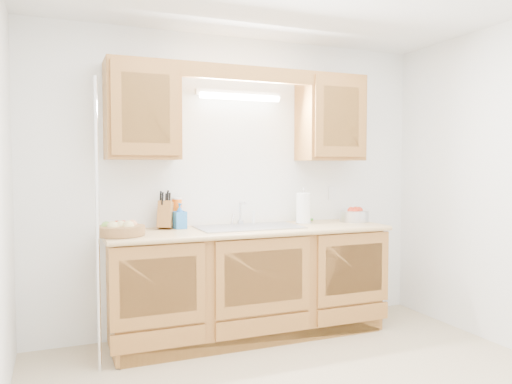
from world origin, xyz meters
name	(u,v)px	position (x,y,z in m)	size (l,w,h in m)	color
room	(323,192)	(0.00, 0.00, 1.25)	(3.52, 3.50, 2.50)	#C3B18D
base_cabinets	(249,283)	(0.00, 1.20, 0.44)	(2.20, 0.60, 0.86)	#A66C30
countertop	(250,230)	(0.00, 1.19, 0.88)	(2.30, 0.63, 0.04)	tan
upper_cabinet_left	(142,111)	(-0.83, 1.33, 1.83)	(0.55, 0.33, 0.75)	#A66C30
upper_cabinet_right	(330,118)	(0.83, 1.33, 1.83)	(0.55, 0.33, 0.75)	#A66C30
valance	(249,74)	(0.00, 1.19, 2.14)	(2.20, 0.05, 0.12)	#A66C30
fluorescent_fixture	(240,95)	(0.00, 1.42, 2.00)	(0.76, 0.08, 0.08)	white
sink	(249,236)	(0.00, 1.21, 0.83)	(0.84, 0.46, 0.36)	#9E9EA3
wire_shelf_pole	(98,226)	(-1.20, 0.94, 1.00)	(0.03, 0.03, 2.00)	silver
outlet_plate	(332,193)	(0.95, 1.49, 1.15)	(0.08, 0.01, 0.12)	white
fruit_basket	(120,229)	(-1.03, 1.10, 0.95)	(0.45, 0.45, 0.11)	olive
knife_block	(166,214)	(-0.64, 1.39, 1.01)	(0.17, 0.21, 0.32)	#A66C30
orange_canister	(177,212)	(-0.54, 1.44, 1.02)	(0.09, 0.09, 0.24)	#F35F0D
soap_bottle	(180,216)	(-0.54, 1.34, 1.00)	(0.09, 0.09, 0.20)	blue
sponge	(306,220)	(0.64, 1.44, 0.91)	(0.14, 0.12, 0.03)	#CC333F
paper_towel	(303,209)	(0.54, 1.28, 1.03)	(0.15, 0.15, 0.32)	silver
apple_bowl	(354,215)	(1.03, 1.24, 0.96)	(0.32, 0.32, 0.14)	silver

